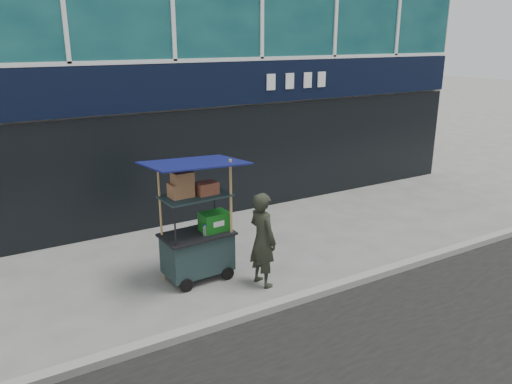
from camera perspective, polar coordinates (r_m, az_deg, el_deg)
ground at (r=7.84m, az=2.79°, el=-12.20°), size 80.00×80.00×0.00m
curb at (r=7.67m, az=3.64°, el=-12.43°), size 80.00×0.18×0.12m
vendor_cart at (r=8.24m, az=-6.65°, el=-5.17°), size 1.59×1.16×2.07m
vendor_man at (r=7.96m, az=0.75°, el=-5.45°), size 0.44×0.61×1.56m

